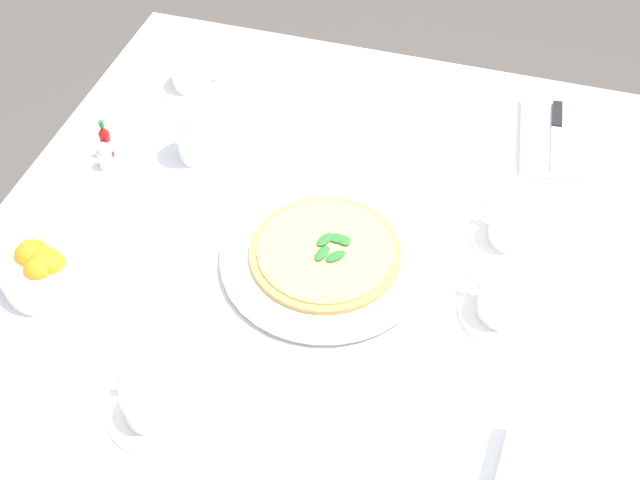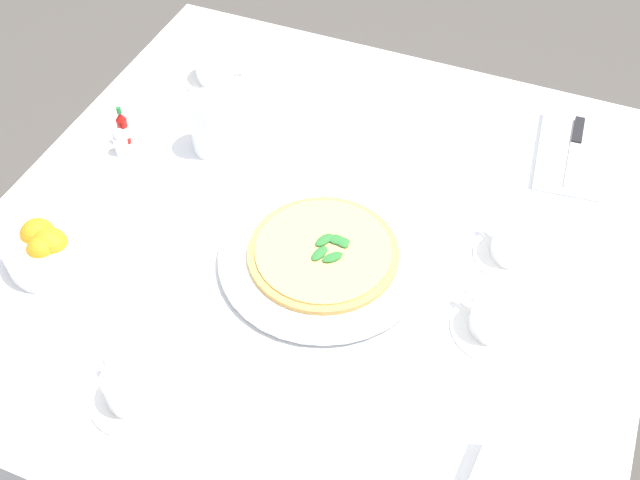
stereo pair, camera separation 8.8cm
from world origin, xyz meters
TOP-DOWN VIEW (x-y plane):
  - ground_plane at (0.00, 0.00)m, footprint 8.00×8.00m
  - dining_table at (0.00, 0.00)m, footprint 1.11×1.11m
  - pizza_plate at (0.05, 0.03)m, footprint 0.35×0.35m
  - pizza at (0.05, 0.03)m, footprint 0.25×0.25m
  - coffee_cup_far_right at (0.39, -0.12)m, footprint 0.13×0.13m
  - coffee_cup_back_corner at (-0.08, 0.32)m, footprint 0.13×0.13m
  - coffee_cup_near_left at (0.08, 0.32)m, footprint 0.13×0.13m
  - coffee_cup_center_back at (-0.32, -0.36)m, footprint 0.13×0.13m
  - water_glass_right_edge at (-0.13, -0.27)m, footprint 0.07×0.07m
  - napkin_folded at (-0.36, 0.37)m, footprint 0.23×0.15m
  - dinner_knife at (-0.36, 0.37)m, footprint 0.20×0.03m
  - citrus_bowl at (0.22, -0.39)m, footprint 0.15×0.15m
  - hot_sauce_bottle at (-0.08, -0.43)m, footprint 0.02×0.02m
  - salt_shaker at (-0.05, -0.42)m, footprint 0.03×0.03m
  - pepper_shaker at (-0.11, -0.44)m, footprint 0.03×0.03m
  - menu_card at (0.32, 0.36)m, footprint 0.09×0.01m

SIDE VIEW (x-z plane):
  - ground_plane at x=0.00m, z-range 0.00..0.00m
  - dining_table at x=0.00m, z-range 0.23..0.96m
  - napkin_folded at x=-0.36m, z-range 0.73..0.75m
  - pizza_plate at x=0.05m, z-range 0.73..0.75m
  - dinner_knife at x=-0.36m, z-range 0.75..0.76m
  - pizza at x=0.05m, z-range 0.74..0.76m
  - salt_shaker at x=-0.05m, z-range 0.72..0.78m
  - pepper_shaker at x=-0.11m, z-range 0.72..0.78m
  - coffee_cup_far_right at x=0.39m, z-range 0.72..0.78m
  - citrus_bowl at x=0.22m, z-range 0.72..0.79m
  - coffee_cup_back_corner at x=-0.08m, z-range 0.72..0.79m
  - coffee_cup_center_back at x=-0.32m, z-range 0.72..0.79m
  - menu_card at x=0.32m, z-range 0.73..0.79m
  - coffee_cup_near_left at x=0.08m, z-range 0.72..0.79m
  - hot_sauce_bottle at x=-0.08m, z-range 0.72..0.80m
  - water_glass_right_edge at x=-0.13m, z-range 0.72..0.83m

